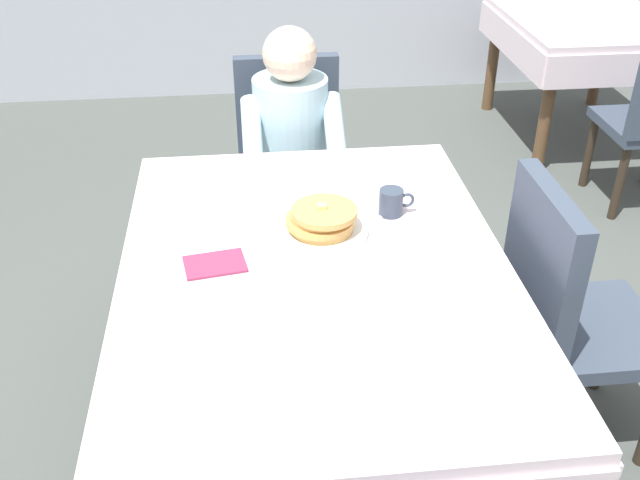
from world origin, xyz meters
The scene contains 13 objects.
ground_plane centered at (0.00, 0.00, 0.00)m, with size 14.00×14.00×0.00m, color #474C47.
dining_table_main centered at (0.00, 0.00, 0.65)m, with size 1.12×1.52×0.74m.
chair_diner centered at (0.01, 1.17, 0.53)m, with size 0.44×0.45×0.93m.
diner_person centered at (0.01, 1.01, 0.67)m, with size 0.40×0.43×1.12m.
chair_right_side centered at (0.77, 0.00, 0.53)m, with size 0.45×0.44×0.93m.
plate_breakfast centered at (0.04, 0.17, 0.75)m, with size 0.28×0.28×0.02m, color white.
breakfast_stack centered at (0.04, 0.16, 0.79)m, with size 0.21×0.21×0.08m.
cup_coffee centered at (0.27, 0.26, 0.78)m, with size 0.11×0.08×0.08m.
fork_left_of_plate centered at (-0.15, 0.15, 0.74)m, with size 0.18×0.01×0.01m, color silver.
knife_right_of_plate centered at (0.23, 0.15, 0.74)m, with size 0.20×0.01×0.01m, color silver.
spoon_near_edge centered at (0.07, -0.16, 0.74)m, with size 0.15×0.01×0.01m, color silver.
napkin_folded centered at (-0.28, 0.03, 0.74)m, with size 0.17×0.12×0.01m, color #8C2D4C.
background_table_far centered at (1.84, 2.38, 0.62)m, with size 0.92×1.12×0.74m.
Camera 1 is at (-0.18, -1.71, 1.90)m, focal length 41.21 mm.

